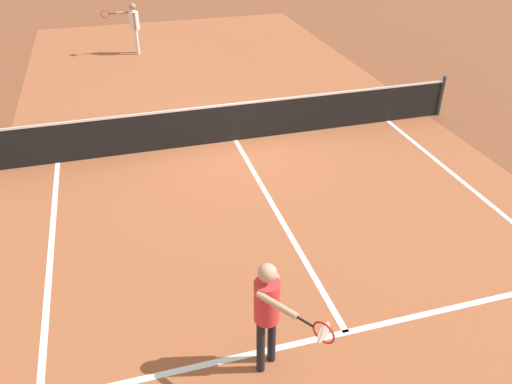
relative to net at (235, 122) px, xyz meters
name	(u,v)px	position (x,y,z in m)	size (l,w,h in m)	color
ground_plane	(235,140)	(0.00, 0.00, -0.49)	(60.00, 60.00, 0.00)	brown
court_surface_inbounds	(235,140)	(0.00, 0.00, -0.49)	(10.62, 24.40, 0.00)	#9E5433
line_sideline_left	(41,373)	(-4.11, -5.95, -0.49)	(0.10, 11.89, 0.01)	white
line_service_near	(346,332)	(0.00, -6.40, -0.49)	(8.22, 0.10, 0.01)	white
line_center_service	(276,211)	(0.00, -3.20, -0.49)	(0.10, 6.40, 0.01)	white
net	(235,122)	(0.00, 0.00, 0.00)	(11.28, 0.09, 1.07)	#33383D
player_near	(268,307)	(-1.24, -6.64, 0.57)	(0.65, 1.14, 1.70)	black
player_far	(134,23)	(-1.66, 7.81, 0.59)	(1.24, 0.43, 1.73)	white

